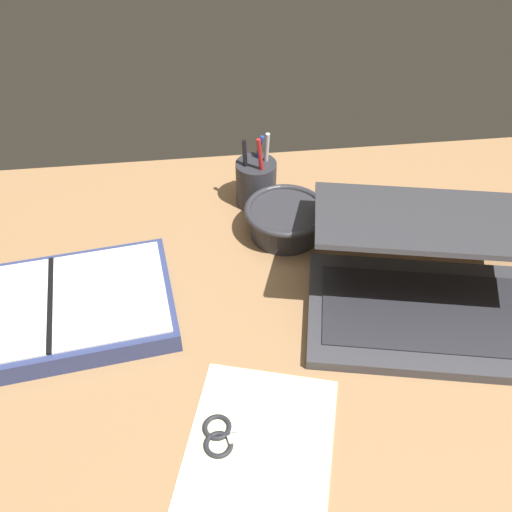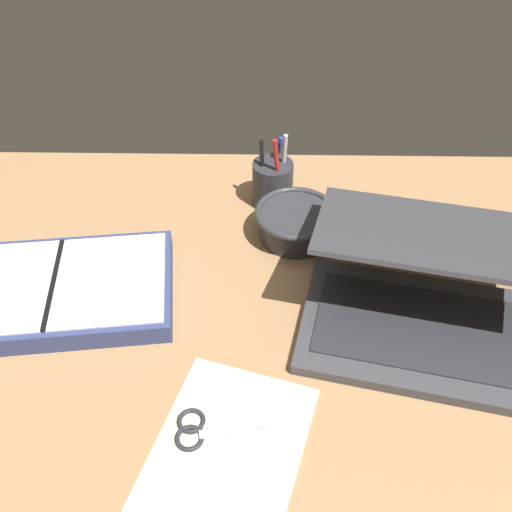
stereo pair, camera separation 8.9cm
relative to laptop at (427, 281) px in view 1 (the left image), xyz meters
The scene contains 7 objects.
desk_top 24.74cm from the laptop, behind, with size 140.00×100.00×2.00cm, color #936D47.
laptop is the anchor object (origin of this frame).
bowl 27.54cm from the laptop, 133.28° to the left, with size 14.87×14.87×5.96cm.
pen_cup 37.79cm from the laptop, 127.39° to the left, with size 7.69×7.69×15.36cm.
planner 57.88cm from the laptop, behind, with size 39.18×26.62×3.94cm.
scissors 38.21cm from the laptop, 148.96° to the right, with size 12.54×6.39×0.80cm.
paper_sheet_front 38.87cm from the laptop, 140.19° to the right, with size 18.51×29.70×0.16cm, color #F4EFB2.
Camera 1 is at (-9.74, -55.46, 69.69)cm, focal length 40.00 mm.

